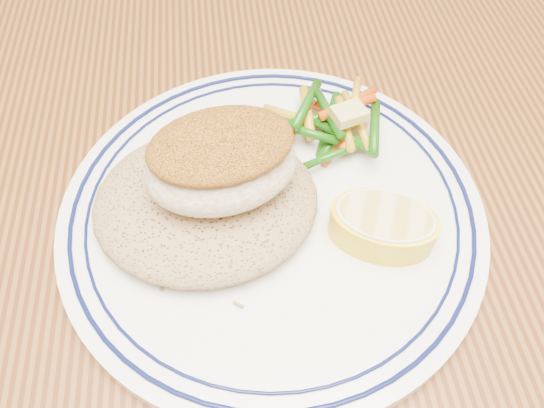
{
  "coord_description": "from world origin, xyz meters",
  "views": [
    {
      "loc": [
        -0.07,
        -0.18,
        1.07
      ],
      "look_at": [
        -0.05,
        0.03,
        0.77
      ],
      "focal_mm": 35.0,
      "sensor_mm": 36.0,
      "label": 1
    }
  ],
  "objects_px": {
    "dining_table": "(334,311)",
    "lemon_wedge": "(383,225)",
    "plate": "(272,213)",
    "vegetable_pile": "(333,120)",
    "rice_pilaf": "(206,198)",
    "fish_fillet": "(221,161)"
  },
  "relations": [
    {
      "from": "dining_table",
      "to": "vegetable_pile",
      "type": "xyz_separation_m",
      "value": [
        0.01,
        0.1,
        0.13
      ]
    },
    {
      "from": "dining_table",
      "to": "vegetable_pile",
      "type": "relative_size",
      "value": 16.36
    },
    {
      "from": "plate",
      "to": "vegetable_pile",
      "type": "bearing_deg",
      "value": 50.75
    },
    {
      "from": "dining_table",
      "to": "fish_fillet",
      "type": "distance_m",
      "value": 0.18
    },
    {
      "from": "rice_pilaf",
      "to": "fish_fillet",
      "type": "relative_size",
      "value": 1.41
    },
    {
      "from": "dining_table",
      "to": "rice_pilaf",
      "type": "bearing_deg",
      "value": 159.02
    },
    {
      "from": "dining_table",
      "to": "fish_fillet",
      "type": "bearing_deg",
      "value": 154.54
    },
    {
      "from": "plate",
      "to": "lemon_wedge",
      "type": "distance_m",
      "value": 0.08
    },
    {
      "from": "plate",
      "to": "vegetable_pile",
      "type": "xyz_separation_m",
      "value": [
        0.05,
        0.07,
        0.02
      ]
    },
    {
      "from": "rice_pilaf",
      "to": "lemon_wedge",
      "type": "distance_m",
      "value": 0.12
    },
    {
      "from": "dining_table",
      "to": "vegetable_pile",
      "type": "bearing_deg",
      "value": 86.86
    },
    {
      "from": "rice_pilaf",
      "to": "vegetable_pile",
      "type": "height_order",
      "value": "same"
    },
    {
      "from": "vegetable_pile",
      "to": "dining_table",
      "type": "bearing_deg",
      "value": -93.14
    },
    {
      "from": "rice_pilaf",
      "to": "lemon_wedge",
      "type": "xyz_separation_m",
      "value": [
        0.11,
        -0.04,
        0.0
      ]
    },
    {
      "from": "dining_table",
      "to": "rice_pilaf",
      "type": "relative_size",
      "value": 9.78
    },
    {
      "from": "dining_table",
      "to": "lemon_wedge",
      "type": "relative_size",
      "value": 17.96
    },
    {
      "from": "rice_pilaf",
      "to": "vegetable_pile",
      "type": "bearing_deg",
      "value": 32.55
    },
    {
      "from": "dining_table",
      "to": "vegetable_pile",
      "type": "height_order",
      "value": "vegetable_pile"
    },
    {
      "from": "rice_pilaf",
      "to": "fish_fillet",
      "type": "distance_m",
      "value": 0.04
    },
    {
      "from": "rice_pilaf",
      "to": "fish_fillet",
      "type": "xyz_separation_m",
      "value": [
        0.01,
        0.0,
        0.03
      ]
    },
    {
      "from": "fish_fillet",
      "to": "vegetable_pile",
      "type": "xyz_separation_m",
      "value": [
        0.09,
        0.06,
        -0.03
      ]
    },
    {
      "from": "rice_pilaf",
      "to": "plate",
      "type": "bearing_deg",
      "value": -4.19
    }
  ]
}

